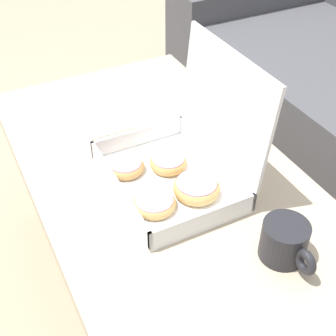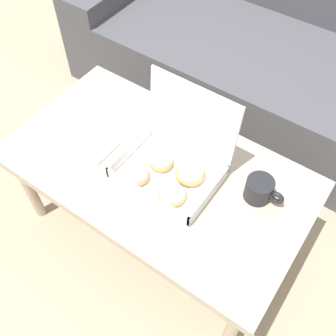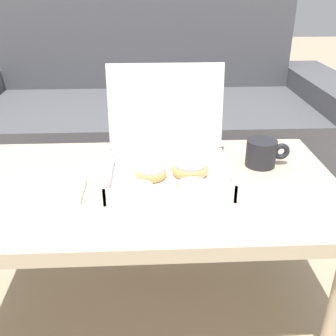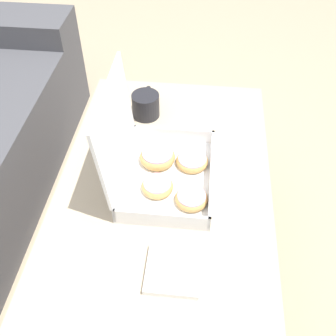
{
  "view_description": "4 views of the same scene",
  "coord_description": "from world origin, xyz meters",
  "px_view_note": "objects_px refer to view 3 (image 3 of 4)",
  "views": [
    {
      "loc": [
        0.8,
        -0.57,
        1.19
      ],
      "look_at": [
        0.06,
        -0.2,
        0.5
      ],
      "focal_mm": 50.0,
      "sensor_mm": 36.0,
      "label": 1
    },
    {
      "loc": [
        0.52,
        -0.85,
        1.58
      ],
      "look_at": [
        0.06,
        -0.2,
        0.5
      ],
      "focal_mm": 42.0,
      "sensor_mm": 36.0,
      "label": 2
    },
    {
      "loc": [
        0.01,
        -1.18,
        0.99
      ],
      "look_at": [
        0.06,
        -0.2,
        0.5
      ],
      "focal_mm": 42.0,
      "sensor_mm": 36.0,
      "label": 3
    },
    {
      "loc": [
        -0.71,
        -0.28,
        1.31
      ],
      "look_at": [
        0.06,
        -0.2,
        0.5
      ],
      "focal_mm": 42.0,
      "sensor_mm": 36.0,
      "label": 4
    }
  ],
  "objects_px": {
    "coffee_table": "(148,196)",
    "coffee_mug": "(262,153)",
    "couch": "(148,117)",
    "pastry_box": "(169,163)"
  },
  "relations": [
    {
      "from": "coffee_table",
      "to": "coffee_mug",
      "type": "height_order",
      "value": "coffee_mug"
    },
    {
      "from": "coffee_table",
      "to": "coffee_mug",
      "type": "xyz_separation_m",
      "value": [
        0.35,
        0.1,
        0.09
      ]
    },
    {
      "from": "coffee_table",
      "to": "couch",
      "type": "bearing_deg",
      "value": 90.0
    },
    {
      "from": "coffee_table",
      "to": "pastry_box",
      "type": "distance_m",
      "value": 0.12
    },
    {
      "from": "coffee_table",
      "to": "pastry_box",
      "type": "height_order",
      "value": "pastry_box"
    },
    {
      "from": "couch",
      "to": "coffee_mug",
      "type": "height_order",
      "value": "couch"
    },
    {
      "from": "couch",
      "to": "pastry_box",
      "type": "relative_size",
      "value": 6.14
    },
    {
      "from": "pastry_box",
      "to": "coffee_table",
      "type": "bearing_deg",
      "value": -165.71
    },
    {
      "from": "pastry_box",
      "to": "coffee_mug",
      "type": "distance_m",
      "value": 0.3
    },
    {
      "from": "coffee_mug",
      "to": "couch",
      "type": "bearing_deg",
      "value": 110.51
    }
  ]
}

